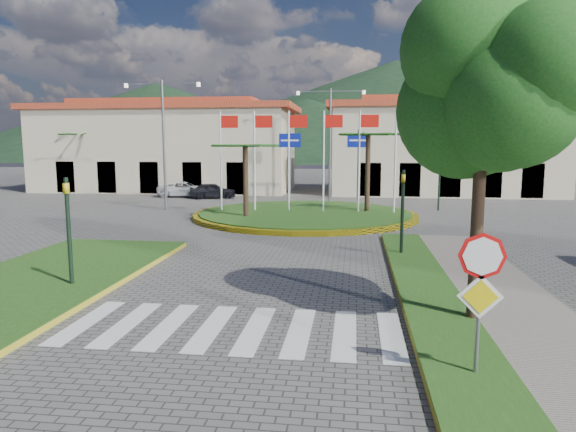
# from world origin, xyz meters

# --- Properties ---
(ground) EXTENTS (160.00, 160.00, 0.00)m
(ground) POSITION_xyz_m (0.00, 0.00, 0.00)
(ground) COLOR #585653
(ground) RESTS_ON ground
(sidewalk_right) EXTENTS (4.00, 28.00, 0.15)m
(sidewalk_right) POSITION_xyz_m (6.00, 2.00, 0.07)
(sidewalk_right) COLOR gray
(sidewalk_right) RESTS_ON ground
(verge_right) EXTENTS (1.60, 28.00, 0.18)m
(verge_right) POSITION_xyz_m (4.80, 2.00, 0.09)
(verge_right) COLOR #1F4C15
(verge_right) RESTS_ON ground
(median_left) EXTENTS (5.00, 14.00, 0.18)m
(median_left) POSITION_xyz_m (-6.50, 6.00, 0.09)
(median_left) COLOR #1F4C15
(median_left) RESTS_ON ground
(crosswalk) EXTENTS (8.00, 3.00, 0.01)m
(crosswalk) POSITION_xyz_m (0.00, 4.00, 0.01)
(crosswalk) COLOR silver
(crosswalk) RESTS_ON ground
(roundabout_island) EXTENTS (12.70, 12.70, 6.00)m
(roundabout_island) POSITION_xyz_m (0.00, 22.00, 0.17)
(roundabout_island) COLOR yellow
(roundabout_island) RESTS_ON ground
(stop_sign) EXTENTS (0.80, 0.11, 2.65)m
(stop_sign) POSITION_xyz_m (4.90, 1.96, 1.79)
(stop_sign) COLOR slate
(stop_sign) RESTS_ON ground
(deciduous_tree) EXTENTS (3.60, 3.60, 6.80)m
(deciduous_tree) POSITION_xyz_m (5.50, 5.00, 5.18)
(deciduous_tree) COLOR black
(deciduous_tree) RESTS_ON ground
(traffic_light_left) EXTENTS (0.15, 0.18, 3.20)m
(traffic_light_left) POSITION_xyz_m (-5.20, 6.50, 1.94)
(traffic_light_left) COLOR black
(traffic_light_left) RESTS_ON ground
(traffic_light_right) EXTENTS (0.15, 0.18, 3.20)m
(traffic_light_right) POSITION_xyz_m (4.50, 12.00, 1.94)
(traffic_light_right) COLOR black
(traffic_light_right) RESTS_ON ground
(traffic_light_far) EXTENTS (0.18, 0.15, 3.20)m
(traffic_light_far) POSITION_xyz_m (8.00, 26.00, 1.94)
(traffic_light_far) COLOR black
(traffic_light_far) RESTS_ON ground
(direction_sign_west) EXTENTS (1.60, 0.14, 5.20)m
(direction_sign_west) POSITION_xyz_m (-2.00, 30.97, 3.53)
(direction_sign_west) COLOR slate
(direction_sign_west) RESTS_ON ground
(direction_sign_east) EXTENTS (1.60, 0.14, 5.20)m
(direction_sign_east) POSITION_xyz_m (3.00, 30.97, 3.53)
(direction_sign_east) COLOR slate
(direction_sign_east) RESTS_ON ground
(street_lamp_centre) EXTENTS (4.80, 0.16, 8.00)m
(street_lamp_centre) POSITION_xyz_m (1.00, 30.00, 4.50)
(street_lamp_centre) COLOR slate
(street_lamp_centre) RESTS_ON ground
(street_lamp_west) EXTENTS (4.80, 0.16, 8.00)m
(street_lamp_west) POSITION_xyz_m (-9.00, 24.00, 4.50)
(street_lamp_west) COLOR slate
(street_lamp_west) RESTS_ON ground
(building_left) EXTENTS (23.32, 9.54, 8.05)m
(building_left) POSITION_xyz_m (-14.00, 38.00, 3.90)
(building_left) COLOR beige
(building_left) RESTS_ON ground
(building_right) EXTENTS (19.08, 9.54, 8.05)m
(building_right) POSITION_xyz_m (10.00, 38.00, 3.90)
(building_right) COLOR beige
(building_right) RESTS_ON ground
(hill_far_west) EXTENTS (140.00, 140.00, 22.00)m
(hill_far_west) POSITION_xyz_m (-55.00, 140.00, 11.00)
(hill_far_west) COLOR black
(hill_far_west) RESTS_ON ground
(hill_far_mid) EXTENTS (180.00, 180.00, 30.00)m
(hill_far_mid) POSITION_xyz_m (15.00, 160.00, 15.00)
(hill_far_mid) COLOR black
(hill_far_mid) RESTS_ON ground
(hill_near_back) EXTENTS (110.00, 110.00, 16.00)m
(hill_near_back) POSITION_xyz_m (-10.00, 130.00, 8.00)
(hill_near_back) COLOR black
(hill_near_back) RESTS_ON ground
(white_van) EXTENTS (4.50, 2.57, 1.18)m
(white_van) POSITION_xyz_m (-10.49, 32.17, 0.59)
(white_van) COLOR silver
(white_van) RESTS_ON ground
(car_dark_a) EXTENTS (3.81, 2.41, 1.21)m
(car_dark_a) POSITION_xyz_m (-8.00, 31.29, 0.60)
(car_dark_a) COLOR black
(car_dark_a) RESTS_ON ground
(car_dark_b) EXTENTS (4.05, 1.84, 1.29)m
(car_dark_b) POSITION_xyz_m (9.47, 35.15, 0.64)
(car_dark_b) COLOR black
(car_dark_b) RESTS_ON ground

